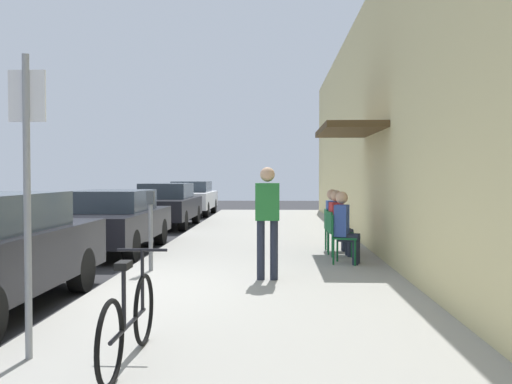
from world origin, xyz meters
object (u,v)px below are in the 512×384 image
at_px(parked_car_2, 166,205).
at_px(cafe_chair_0, 342,235).
at_px(parked_car_3, 192,198).
at_px(bicycle_0, 129,321).
at_px(seated_patron_1, 339,221).
at_px(seated_patron_0, 345,225).
at_px(street_sign, 27,182).
at_px(cafe_chair_2, 332,227).
at_px(cafe_chair_1, 336,230).
at_px(parked_car_1, 112,220).
at_px(parking_meter, 151,224).
at_px(pedestrian_standing, 267,214).
at_px(seated_patron_2, 335,218).

xyz_separation_m(parked_car_2, cafe_chair_0, (4.80, -8.22, -0.12)).
distance_m(parked_car_3, cafe_chair_0, 14.58).
xyz_separation_m(bicycle_0, cafe_chair_0, (2.40, 5.39, 0.14)).
distance_m(bicycle_0, seated_patron_1, 6.77).
relative_size(seated_patron_0, seated_patron_1, 1.00).
distance_m(street_sign, cafe_chair_2, 7.76).
bearing_deg(cafe_chair_1, parked_car_1, 165.09).
height_order(parked_car_1, cafe_chair_1, parked_car_1).
relative_size(seated_patron_0, cafe_chair_1, 1.48).
xyz_separation_m(street_sign, bicycle_0, (0.90, -0.10, -1.16)).
height_order(seated_patron_0, cafe_chair_1, seated_patron_0).
relative_size(parked_car_2, cafe_chair_0, 5.06).
bearing_deg(parked_car_2, parking_meter, -80.32).
bearing_deg(parked_car_2, cafe_chair_2, -53.84).
distance_m(parked_car_2, cafe_chair_1, 8.75).
bearing_deg(parked_car_2, parked_car_3, 90.00).
bearing_deg(parked_car_3, parked_car_2, -90.00).
height_order(parking_meter, cafe_chair_1, parking_meter).
bearing_deg(seated_patron_1, cafe_chair_1, -174.06).
height_order(parked_car_3, pedestrian_standing, pedestrian_standing).
height_order(parked_car_3, parking_meter, parked_car_3).
distance_m(parking_meter, seated_patron_0, 3.41).
bearing_deg(seated_patron_1, seated_patron_2, 90.01).
bearing_deg(parked_car_3, bicycle_0, -82.87).
height_order(parked_car_3, cafe_chair_0, parked_car_3).
height_order(parked_car_2, street_sign, street_sign).
distance_m(seated_patron_1, pedestrian_standing, 2.88).
bearing_deg(bicycle_0, cafe_chair_0, 66.02).
xyz_separation_m(parked_car_2, seated_patron_0, (4.85, -8.24, 0.07)).
distance_m(parking_meter, cafe_chair_1, 3.70).
bearing_deg(seated_patron_0, pedestrian_standing, -130.50).
height_order(parked_car_3, seated_patron_2, parked_car_3).
distance_m(bicycle_0, cafe_chair_2, 7.45).
height_order(parked_car_1, parked_car_3, parked_car_3).
bearing_deg(parked_car_1, bicycle_0, -72.44).
xyz_separation_m(street_sign, seated_patron_2, (3.35, 6.96, -0.82)).
bearing_deg(pedestrian_standing, cafe_chair_1, 62.64).
height_order(parked_car_2, bicycle_0, parked_car_2).
distance_m(bicycle_0, cafe_chair_1, 6.74).
bearing_deg(bicycle_0, seated_patron_1, 68.71).
height_order(parked_car_1, cafe_chair_2, parked_car_1).
bearing_deg(cafe_chair_1, seated_patron_2, 85.52).
distance_m(parked_car_2, bicycle_0, 13.82).
relative_size(parked_car_3, pedestrian_standing, 2.59).
relative_size(street_sign, cafe_chair_2, 2.99).
relative_size(bicycle_0, seated_patron_1, 1.33).
bearing_deg(parked_car_1, pedestrian_standing, -47.32).
relative_size(bicycle_0, cafe_chair_1, 1.97).
bearing_deg(seated_patron_0, parking_meter, -165.60).
relative_size(street_sign, seated_patron_0, 2.02).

